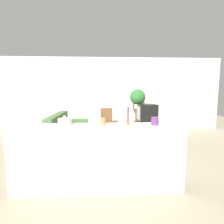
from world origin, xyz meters
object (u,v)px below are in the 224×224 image
Objects in this scene: couch at (68,136)px; television at (147,113)px; wooden_chair at (107,121)px; potted_plant at (138,98)px; decorative_bowl at (65,122)px.

television is (2.33, 0.95, 0.46)m from couch.
television is 0.63× the size of wooden_chair.
television is at bearing 22.20° from couch.
potted_plant is at bearing 13.82° from wooden_chair.
decorative_bowl is (-1.76, -3.42, -0.22)m from potted_plant.
potted_plant is (2.12, 1.45, 0.94)m from couch.
television is 0.87× the size of potted_plant.
potted_plant reaches higher than wooden_chair.
couch is 2.95× the size of television.
decorative_bowl is (-1.97, -2.92, 0.26)m from television.
potted_plant reaches higher than couch.
decorative_bowl is at bearing -117.19° from potted_plant.
potted_plant reaches higher than television.
decorative_bowl reaches higher than couch.
couch is 8.54× the size of decorative_bowl.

